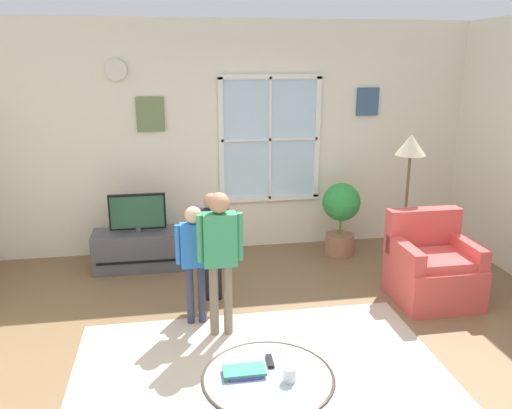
{
  "coord_description": "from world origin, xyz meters",
  "views": [
    {
      "loc": [
        -0.78,
        -3.27,
        2.35
      ],
      "look_at": [
        -0.1,
        0.79,
        1.16
      ],
      "focal_mm": 36.14,
      "sensor_mm": 36.0,
      "label": 1
    }
  ],
  "objects_px": {
    "person_blue_shirt": "(194,252)",
    "floor_lamp": "(410,159)",
    "potted_plant_by_window": "(341,213)",
    "cup": "(289,374)",
    "tv_stand": "(140,250)",
    "television": "(137,212)",
    "person_black_shirt": "(212,234)",
    "book_stack": "(244,372)",
    "coffee_table": "(268,380)",
    "armchair": "(432,268)",
    "remote_near_books": "(270,361)",
    "person_green_shirt": "(220,248)"
  },
  "relations": [
    {
      "from": "remote_near_books",
      "to": "floor_lamp",
      "type": "height_order",
      "value": "floor_lamp"
    },
    {
      "from": "television",
      "to": "coffee_table",
      "type": "xyz_separation_m",
      "value": [
        0.93,
        -2.92,
        -0.28
      ]
    },
    {
      "from": "tv_stand",
      "to": "floor_lamp",
      "type": "distance_m",
      "value": 3.16
    },
    {
      "from": "tv_stand",
      "to": "person_black_shirt",
      "type": "bearing_deg",
      "value": -51.35
    },
    {
      "from": "armchair",
      "to": "potted_plant_by_window",
      "type": "bearing_deg",
      "value": 110.91
    },
    {
      "from": "tv_stand",
      "to": "person_black_shirt",
      "type": "height_order",
      "value": "person_black_shirt"
    },
    {
      "from": "coffee_table",
      "to": "remote_near_books",
      "type": "distance_m",
      "value": 0.16
    },
    {
      "from": "potted_plant_by_window",
      "to": "floor_lamp",
      "type": "bearing_deg",
      "value": -53.08
    },
    {
      "from": "potted_plant_by_window",
      "to": "person_black_shirt",
      "type": "bearing_deg",
      "value": -149.07
    },
    {
      "from": "television",
      "to": "potted_plant_by_window",
      "type": "relative_size",
      "value": 0.7
    },
    {
      "from": "cup",
      "to": "remote_near_books",
      "type": "bearing_deg",
      "value": 111.11
    },
    {
      "from": "coffee_table",
      "to": "person_green_shirt",
      "type": "height_order",
      "value": "person_green_shirt"
    },
    {
      "from": "television",
      "to": "person_black_shirt",
      "type": "bearing_deg",
      "value": -51.26
    },
    {
      "from": "armchair",
      "to": "floor_lamp",
      "type": "bearing_deg",
      "value": 90.39
    },
    {
      "from": "coffee_table",
      "to": "floor_lamp",
      "type": "height_order",
      "value": "floor_lamp"
    },
    {
      "from": "book_stack",
      "to": "cup",
      "type": "distance_m",
      "value": 0.29
    },
    {
      "from": "coffee_table",
      "to": "person_black_shirt",
      "type": "xyz_separation_m",
      "value": [
        -0.18,
        1.97,
        0.3
      ]
    },
    {
      "from": "person_blue_shirt",
      "to": "cup",
      "type": "bearing_deg",
      "value": -72.76
    },
    {
      "from": "remote_near_books",
      "to": "coffee_table",
      "type": "bearing_deg",
      "value": -105.46
    },
    {
      "from": "coffee_table",
      "to": "book_stack",
      "type": "height_order",
      "value": "book_stack"
    },
    {
      "from": "person_green_shirt",
      "to": "coffee_table",
      "type": "bearing_deg",
      "value": -82.72
    },
    {
      "from": "armchair",
      "to": "remote_near_books",
      "type": "relative_size",
      "value": 6.21
    },
    {
      "from": "remote_near_books",
      "to": "person_green_shirt",
      "type": "height_order",
      "value": "person_green_shirt"
    },
    {
      "from": "book_stack",
      "to": "tv_stand",
      "type": "bearing_deg",
      "value": 105.4
    },
    {
      "from": "tv_stand",
      "to": "armchair",
      "type": "relative_size",
      "value": 1.19
    },
    {
      "from": "tv_stand",
      "to": "cup",
      "type": "xyz_separation_m",
      "value": [
        1.06,
        -2.98,
        0.24
      ]
    },
    {
      "from": "coffee_table",
      "to": "armchair",
      "type": "bearing_deg",
      "value": 39.54
    },
    {
      "from": "armchair",
      "to": "person_blue_shirt",
      "type": "relative_size",
      "value": 0.79
    },
    {
      "from": "television",
      "to": "tv_stand",
      "type": "bearing_deg",
      "value": 90.0
    },
    {
      "from": "armchair",
      "to": "cup",
      "type": "distance_m",
      "value": 2.51
    },
    {
      "from": "television",
      "to": "book_stack",
      "type": "relative_size",
      "value": 2.33
    },
    {
      "from": "person_green_shirt",
      "to": "floor_lamp",
      "type": "distance_m",
      "value": 2.4
    },
    {
      "from": "armchair",
      "to": "coffee_table",
      "type": "height_order",
      "value": "armchair"
    },
    {
      "from": "armchair",
      "to": "book_stack",
      "type": "relative_size",
      "value": 3.23
    },
    {
      "from": "person_green_shirt",
      "to": "television",
      "type": "bearing_deg",
      "value": 115.34
    },
    {
      "from": "television",
      "to": "potted_plant_by_window",
      "type": "xyz_separation_m",
      "value": [
        2.4,
        0.04,
        -0.14
      ]
    },
    {
      "from": "person_black_shirt",
      "to": "floor_lamp",
      "type": "height_order",
      "value": "floor_lamp"
    },
    {
      "from": "book_stack",
      "to": "potted_plant_by_window",
      "type": "bearing_deg",
      "value": 61.03
    },
    {
      "from": "person_blue_shirt",
      "to": "floor_lamp",
      "type": "xyz_separation_m",
      "value": [
        2.34,
        0.76,
        0.61
      ]
    },
    {
      "from": "book_stack",
      "to": "armchair",
      "type": "bearing_deg",
      "value": 36.71
    },
    {
      "from": "coffee_table",
      "to": "floor_lamp",
      "type": "distance_m",
      "value": 3.15
    },
    {
      "from": "tv_stand",
      "to": "television",
      "type": "distance_m",
      "value": 0.45
    },
    {
      "from": "cup",
      "to": "person_blue_shirt",
      "type": "relative_size",
      "value": 0.08
    },
    {
      "from": "armchair",
      "to": "book_stack",
      "type": "xyz_separation_m",
      "value": [
        -2.11,
        -1.58,
        0.11
      ]
    },
    {
      "from": "armchair",
      "to": "remote_near_books",
      "type": "distance_m",
      "value": 2.43
    },
    {
      "from": "potted_plant_by_window",
      "to": "cup",
      "type": "bearing_deg",
      "value": -113.98
    },
    {
      "from": "tv_stand",
      "to": "television",
      "type": "height_order",
      "value": "television"
    },
    {
      "from": "television",
      "to": "book_stack",
      "type": "distance_m",
      "value": 2.98
    },
    {
      "from": "tv_stand",
      "to": "potted_plant_by_window",
      "type": "height_order",
      "value": "potted_plant_by_window"
    },
    {
      "from": "person_black_shirt",
      "to": "tv_stand",
      "type": "bearing_deg",
      "value": 128.65
    }
  ]
}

